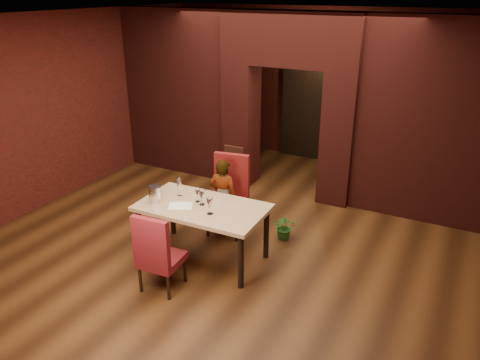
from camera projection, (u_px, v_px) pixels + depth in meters
The scene contains 23 objects.
floor at pixel (236, 236), 7.21m from camera, with size 8.00×8.00×0.00m, color #482812.
ceiling at pixel (235, 17), 5.98m from camera, with size 7.00×8.00×0.04m, color silver.
wall_back at pixel (325, 86), 9.86m from camera, with size 7.00×0.04×3.20m, color maroon.
wall_left at pixel (58, 109), 8.09m from camera, with size 0.04×8.00×3.20m, color maroon.
pillar_left at pixel (241, 124), 8.81m from camera, with size 0.55×0.55×2.30m, color maroon.
pillar_right at pixel (340, 139), 8.00m from camera, with size 0.55×0.55×2.30m, color maroon.
lintel at pixel (292, 39), 7.79m from camera, with size 2.45×0.55×0.90m, color maroon.
wing_wall_left at pixel (178, 93), 9.24m from camera, with size 2.27×0.35×3.20m, color maroon.
wing_wall_right at pixel (431, 124), 7.22m from camera, with size 2.27×0.35×3.20m, color maroon.
vent_panel at pixel (234, 159), 8.80m from camera, with size 0.40×0.03×0.50m, color brown.
rear_door at pixel (305, 110), 10.20m from camera, with size 0.90×0.08×2.10m, color black.
rear_door_frame at pixel (304, 111), 10.17m from camera, with size 1.02×0.04×2.22m, color black.
dining_table at pixel (203, 232), 6.49m from camera, with size 1.74×0.98×0.82m, color tan.
chair_far at pixel (227, 196), 7.12m from camera, with size 0.55×0.55×1.21m, color maroon.
chair_near at pixel (161, 250), 5.80m from camera, with size 0.49×0.49×1.07m, color maroon.
person_seated at pixel (223, 197), 7.06m from camera, with size 0.45×0.29×1.22m, color white.
wine_glass_a at pixel (197, 195), 6.41m from camera, with size 0.08×0.08×0.19m, color white, non-canonical shape.
wine_glass_b at pixel (202, 197), 6.32m from camera, with size 0.09×0.09×0.22m, color white, non-canonical shape.
wine_glass_c at pixel (210, 206), 6.06m from camera, with size 0.09×0.09×0.23m, color white, non-canonical shape.
tasting_sheet at pixel (180, 206), 6.32m from camera, with size 0.32×0.23×0.00m, color white.
wine_bucket at pixel (156, 194), 6.42m from camera, with size 0.18×0.18×0.23m, color silver.
water_bottle at pixel (179, 187), 6.58m from camera, with size 0.06×0.06×0.28m, color white.
potted_plant at pixel (285, 227), 7.08m from camera, with size 0.35×0.30×0.39m, color #215B1B.
Camera 1 is at (2.99, -5.57, 3.58)m, focal length 35.00 mm.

